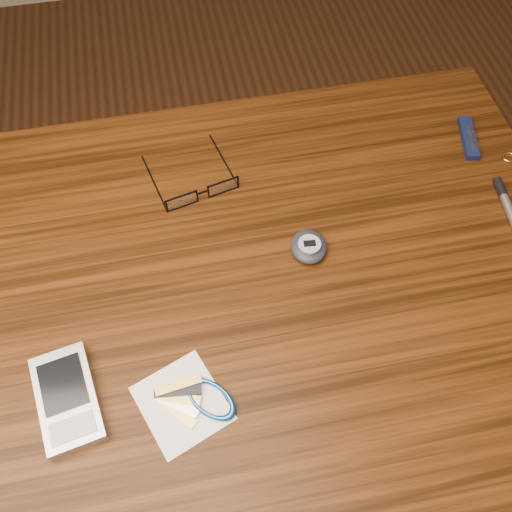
# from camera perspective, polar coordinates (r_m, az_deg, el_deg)

# --- Properties ---
(ground) EXTENTS (3.80, 3.80, 0.00)m
(ground) POSITION_cam_1_polar(r_m,az_deg,el_deg) (1.46, -1.63, -17.64)
(ground) COLOR #472814
(ground) RESTS_ON ground
(desk) EXTENTS (1.00, 0.70, 0.75)m
(desk) POSITION_cam_1_polar(r_m,az_deg,el_deg) (0.85, -2.68, -6.34)
(desk) COLOR #3B1C09
(desk) RESTS_ON ground
(eyeglasses) EXTENTS (0.14, 0.14, 0.03)m
(eyeglasses) POSITION_cam_1_polar(r_m,az_deg,el_deg) (0.84, -5.52, 6.48)
(eyeglasses) COLOR black
(eyeglasses) RESTS_ON desk
(gold_ring) EXTENTS (0.03, 0.03, 0.00)m
(gold_ring) POSITION_cam_1_polar(r_m,az_deg,el_deg) (0.98, 23.98, 9.02)
(gold_ring) COLOR #E1B865
(gold_ring) RESTS_ON desk
(pda_phone) EXTENTS (0.09, 0.13, 0.02)m
(pda_phone) POSITION_cam_1_polar(r_m,az_deg,el_deg) (0.73, -18.36, -13.37)
(pda_phone) COLOR #AAAAAE
(pda_phone) RESTS_ON desk
(pedometer) EXTENTS (0.06, 0.06, 0.02)m
(pedometer) POSITION_cam_1_polar(r_m,az_deg,el_deg) (0.79, 5.28, 0.96)
(pedometer) COLOR black
(pedometer) RESTS_ON desk
(notepad_keys) EXTENTS (0.13, 0.13, 0.01)m
(notepad_keys) POSITION_cam_1_polar(r_m,az_deg,el_deg) (0.70, -6.05, -14.15)
(notepad_keys) COLOR white
(notepad_keys) RESTS_ON desk
(pocket_knife) EXTENTS (0.04, 0.09, 0.01)m
(pocket_knife) POSITION_cam_1_polar(r_m,az_deg,el_deg) (0.98, 20.47, 11.02)
(pocket_knife) COLOR #0C1833
(pocket_knife) RESTS_ON desk
(silver_pen) EXTENTS (0.03, 0.15, 0.01)m
(silver_pen) POSITION_cam_1_polar(r_m,az_deg,el_deg) (0.90, 24.07, 3.99)
(silver_pen) COLOR #B7B8BC
(silver_pen) RESTS_ON desk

